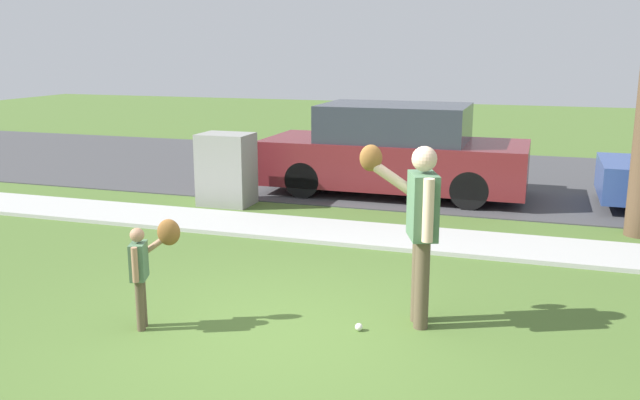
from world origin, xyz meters
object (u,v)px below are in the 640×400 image
at_px(person_adult, 418,217).
at_px(baseball, 359,327).
at_px(person_child, 148,260).
at_px(utility_cabinet, 226,169).
at_px(parked_suv_maroon, 394,152).

distance_m(person_adult, baseball, 1.19).
height_order(person_adult, baseball, person_adult).
bearing_deg(baseball, person_child, -164.85).
relative_size(baseball, utility_cabinet, 0.06).
distance_m(person_adult, utility_cabinet, 5.78).
bearing_deg(parked_suv_maroon, baseball, -80.90).
bearing_deg(parked_suv_maroon, person_adult, -75.93).
xyz_separation_m(baseball, parked_suv_maroon, (-0.99, 6.18, 0.75)).
bearing_deg(person_child, parked_suv_maroon, 61.75).
distance_m(person_child, utility_cabinet, 5.25).
bearing_deg(baseball, utility_cabinet, 128.25).
relative_size(person_adult, utility_cabinet, 1.44).
distance_m(person_adult, person_child, 2.60).
distance_m(person_child, baseball, 2.11).
bearing_deg(person_adult, baseball, 15.24).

